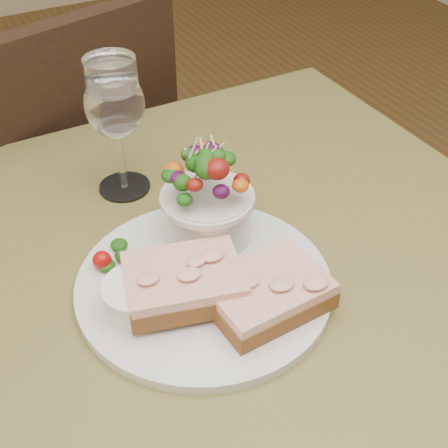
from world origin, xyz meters
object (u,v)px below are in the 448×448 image
chair_far (60,265)px  salad_bowl (207,196)px  ramekin (139,296)px  cafe_table (226,328)px  wine_glass (115,108)px  sandwich_front (267,292)px  sandwich_back (184,282)px  dinner_plate (204,284)px

chair_far → salad_bowl: bearing=84.2°
chair_far → ramekin: (-0.03, -0.64, 0.49)m
cafe_table → wine_glass: (-0.04, 0.21, 0.22)m
sandwich_front → sandwich_back: sandwich_back is taller
salad_bowl → wine_glass: wine_glass is taller
salad_bowl → sandwich_front: bearing=-89.0°
ramekin → wine_glass: bearing=72.7°
ramekin → sandwich_front: bearing=-25.1°
dinner_plate → salad_bowl: (0.04, 0.07, 0.07)m
wine_glass → chair_far: bearing=96.2°
chair_far → ramekin: size_ratio=12.79×
chair_far → sandwich_back: bearing=76.8°
ramekin → salad_bowl: size_ratio=0.55×
chair_far → sandwich_back: (0.02, -0.64, 0.49)m
sandwich_front → salad_bowl: bearing=87.6°
sandwich_front → wine_glass: bearing=96.5°
chair_far → salad_bowl: size_ratio=7.09×
cafe_table → sandwich_back: (-0.07, -0.03, 0.14)m
dinner_plate → sandwich_back: 0.05m
ramekin → dinner_plate: bearing=4.3°
cafe_table → wine_glass: wine_glass is taller
ramekin → wine_glass: size_ratio=0.40×
sandwich_back → salad_bowl: salad_bowl is taller
chair_far → sandwich_front: 0.85m
dinner_plate → cafe_table: bearing=21.5°
chair_far → wine_glass: 0.71m
sandwich_front → salad_bowl: salad_bowl is taller
sandwich_front → ramekin: 0.13m
dinner_plate → ramekin: (-0.08, -0.01, 0.03)m
chair_far → dinner_plate: chair_far is taller
chair_far → dinner_plate: size_ratio=3.13×
sandwich_front → cafe_table: bearing=91.6°
cafe_table → salad_bowl: salad_bowl is taller
ramekin → salad_bowl: bearing=31.6°
chair_far → dinner_plate: (0.05, -0.63, 0.46)m
sandwich_back → dinner_plate: bearing=39.7°
cafe_table → chair_far: 0.72m
cafe_table → sandwich_front: bearing=-84.9°
ramekin → cafe_table: bearing=9.9°
sandwich_front → wine_glass: wine_glass is taller
salad_bowl → chair_far: bearing=99.3°
cafe_table → chair_far: (-0.09, 0.62, -0.36)m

